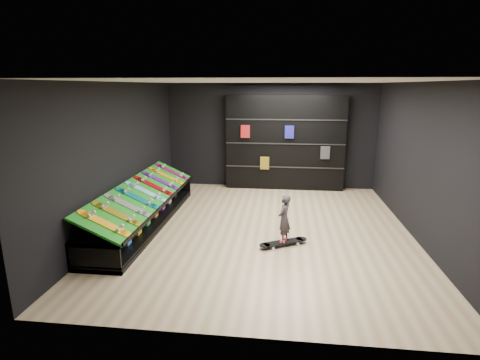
# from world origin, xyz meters

# --- Properties ---
(floor) EXTENTS (6.00, 7.00, 0.01)m
(floor) POSITION_xyz_m (0.00, 0.00, 0.00)
(floor) COLOR tan
(floor) RESTS_ON ground
(ceiling) EXTENTS (6.00, 7.00, 0.01)m
(ceiling) POSITION_xyz_m (0.00, 0.00, 3.00)
(ceiling) COLOR white
(ceiling) RESTS_ON ground
(wall_back) EXTENTS (6.00, 0.02, 3.00)m
(wall_back) POSITION_xyz_m (0.00, 3.50, 1.50)
(wall_back) COLOR black
(wall_back) RESTS_ON ground
(wall_front) EXTENTS (6.00, 0.02, 3.00)m
(wall_front) POSITION_xyz_m (0.00, -3.50, 1.50)
(wall_front) COLOR black
(wall_front) RESTS_ON ground
(wall_left) EXTENTS (0.02, 7.00, 3.00)m
(wall_left) POSITION_xyz_m (-3.00, 0.00, 1.50)
(wall_left) COLOR black
(wall_left) RESTS_ON ground
(wall_right) EXTENTS (0.02, 7.00, 3.00)m
(wall_right) POSITION_xyz_m (3.00, 0.00, 1.50)
(wall_right) COLOR black
(wall_right) RESTS_ON ground
(display_rack) EXTENTS (0.90, 4.50, 0.50)m
(display_rack) POSITION_xyz_m (-2.55, 0.00, 0.25)
(display_rack) COLOR black
(display_rack) RESTS_ON ground
(turf_ramp) EXTENTS (0.92, 4.50, 0.46)m
(turf_ramp) POSITION_xyz_m (-2.50, 0.00, 0.71)
(turf_ramp) COLOR #0F6411
(turf_ramp) RESTS_ON display_rack
(back_shelving) EXTENTS (3.35, 0.39, 2.68)m
(back_shelving) POSITION_xyz_m (0.43, 3.32, 1.34)
(back_shelving) COLOR black
(back_shelving) RESTS_ON ground
(floor_skateboard) EXTENTS (0.97, 0.66, 0.09)m
(floor_skateboard) POSITION_xyz_m (0.44, -0.80, 0.05)
(floor_skateboard) COLOR black
(floor_skateboard) RESTS_ON ground
(child) EXTENTS (0.21, 0.25, 0.54)m
(child) POSITION_xyz_m (0.44, -0.80, 0.36)
(child) COLOR black
(child) RESTS_ON floor_skateboard
(display_board_0) EXTENTS (0.93, 0.22, 0.50)m
(display_board_0) POSITION_xyz_m (-2.49, -1.90, 0.74)
(display_board_0) COLOR orange
(display_board_0) RESTS_ON turf_ramp
(display_board_1) EXTENTS (0.93, 0.22, 0.50)m
(display_board_1) POSITION_xyz_m (-2.49, -1.42, 0.74)
(display_board_1) COLOR yellow
(display_board_1) RESTS_ON turf_ramp
(display_board_2) EXTENTS (0.93, 0.22, 0.50)m
(display_board_2) POSITION_xyz_m (-2.49, -0.95, 0.74)
(display_board_2) COLOR black
(display_board_2) RESTS_ON turf_ramp
(display_board_3) EXTENTS (0.93, 0.22, 0.50)m
(display_board_3) POSITION_xyz_m (-2.49, -0.48, 0.74)
(display_board_3) COLOR #0C8C99
(display_board_3) RESTS_ON turf_ramp
(display_board_4) EXTENTS (0.93, 0.22, 0.50)m
(display_board_4) POSITION_xyz_m (-2.49, 0.00, 0.74)
(display_board_4) COLOR #0CB2E5
(display_board_4) RESTS_ON turf_ramp
(display_board_5) EXTENTS (0.93, 0.22, 0.50)m
(display_board_5) POSITION_xyz_m (-2.49, 0.48, 0.74)
(display_board_5) COLOR red
(display_board_5) RESTS_ON turf_ramp
(display_board_6) EXTENTS (0.93, 0.22, 0.50)m
(display_board_6) POSITION_xyz_m (-2.49, 0.95, 0.74)
(display_board_6) COLOR purple
(display_board_6) RESTS_ON turf_ramp
(display_board_7) EXTENTS (0.93, 0.22, 0.50)m
(display_board_7) POSITION_xyz_m (-2.49, 1.42, 0.74)
(display_board_7) COLOR yellow
(display_board_7) RESTS_ON turf_ramp
(display_board_8) EXTENTS (0.93, 0.22, 0.50)m
(display_board_8) POSITION_xyz_m (-2.49, 1.90, 0.74)
(display_board_8) COLOR #E5198C
(display_board_8) RESTS_ON turf_ramp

